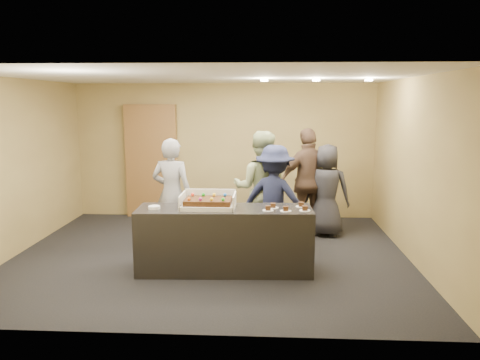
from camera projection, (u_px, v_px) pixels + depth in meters
The scene contains 17 objects.
room at pixel (210, 169), 7.00m from camera, with size 6.04×6.00×2.70m.
serving_counter at pixel (225, 240), 6.49m from camera, with size 2.40×0.70×0.90m, color black.
storage_cabinet at pixel (152, 161), 9.49m from camera, with size 1.04×0.15×2.28m, color brown.
cake_box at pixel (209, 204), 6.44m from camera, with size 0.74×0.51×0.22m.
sheet_cake at pixel (208, 201), 6.41m from camera, with size 0.63×0.44×0.12m.
plate_stack at pixel (154, 207), 6.37m from camera, with size 0.16×0.16×0.04m, color white.
slice_a at pixel (268, 209), 6.26m from camera, with size 0.15×0.15×0.07m.
slice_b at pixel (273, 206), 6.41m from camera, with size 0.15×0.15×0.07m.
slice_c at pixel (286, 210), 6.22m from camera, with size 0.15×0.15×0.07m.
slice_d at pixel (301, 205), 6.48m from camera, with size 0.15×0.15×0.07m.
slice_e at pixel (305, 209), 6.25m from camera, with size 0.15×0.15×0.07m.
person_server_grey at pixel (172, 194), 7.45m from camera, with size 0.65×0.43×1.78m, color gray.
person_sage_man at pixel (261, 188), 7.65m from camera, with size 0.91×0.71×1.88m, color #93A271.
person_navy_man at pixel (275, 198), 7.33m from camera, with size 1.09×0.62×1.68m, color #1A1F3C.
person_brown_extra at pixel (308, 182), 8.24m from camera, with size 1.11×0.46×1.89m, color brown.
person_dark_suit at pixel (327, 190), 8.17m from camera, with size 0.79×0.52×1.62m, color #252529.
ceiling_spotlights at pixel (316, 80), 7.19m from camera, with size 1.72×0.12×0.03m.
Camera 1 is at (0.83, -6.90, 2.35)m, focal length 35.00 mm.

